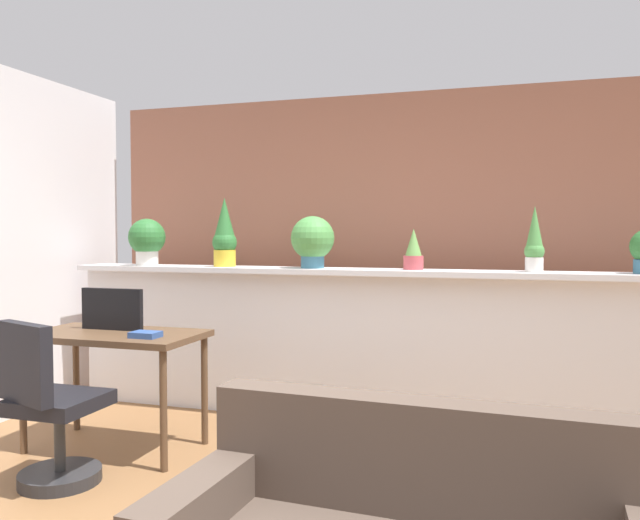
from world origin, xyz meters
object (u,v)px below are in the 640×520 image
object	(u,v)px
potted_plant_4	(534,242)
side_cube_shelf	(278,435)
desk	(115,345)
book_on_desk	(145,335)
tv_monitor	(112,309)
potted_plant_0	(147,240)
potted_plant_1	(225,235)
office_chair	(49,416)
potted_plant_2	(313,240)
potted_plant_3	(414,251)

from	to	relation	value
potted_plant_4	side_cube_shelf	bearing A→B (deg)	-139.56
desk	book_on_desk	size ratio (longest dim) A/B	6.52
tv_monitor	desk	bearing A→B (deg)	-46.86
potted_plant_0	desk	bearing A→B (deg)	-68.10
potted_plant_1	potted_plant_4	size ratio (longest dim) A/B	1.21
potted_plant_0	office_chair	size ratio (longest dim) A/B	0.41
potted_plant_2	potted_plant_4	xyz separation A→B (m)	(1.55, 0.01, -0.01)
office_chair	side_cube_shelf	distance (m)	1.25
tv_monitor	book_on_desk	xyz separation A→B (m)	(0.38, -0.20, -0.12)
desk	office_chair	world-z (taller)	office_chair
potted_plant_4	office_chair	size ratio (longest dim) A/B	0.49
potted_plant_0	book_on_desk	distance (m)	1.44
potted_plant_0	potted_plant_2	size ratio (longest dim) A/B	0.97
side_cube_shelf	office_chair	bearing A→B (deg)	-157.74
potted_plant_0	potted_plant_1	bearing A→B (deg)	1.37
potted_plant_1	book_on_desk	bearing A→B (deg)	-88.72
potted_plant_3	side_cube_shelf	bearing A→B (deg)	-115.38
potted_plant_0	potted_plant_2	xyz separation A→B (m)	(1.40, 0.01, 0.00)
tv_monitor	side_cube_shelf	xyz separation A→B (m)	(1.24, -0.23, -0.64)
potted_plant_2	tv_monitor	size ratio (longest dim) A/B	0.87
potted_plant_1	book_on_desk	distance (m)	1.29
desk	book_on_desk	bearing A→B (deg)	-21.66
tv_monitor	office_chair	size ratio (longest dim) A/B	0.49
potted_plant_2	office_chair	world-z (taller)	potted_plant_2
side_cube_shelf	potted_plant_0	bearing A→B (deg)	143.66
book_on_desk	desk	bearing A→B (deg)	158.34
potted_plant_1	desk	xyz separation A→B (m)	(-0.28, -1.02, -0.70)
potted_plant_0	potted_plant_4	distance (m)	2.95
tv_monitor	potted_plant_3	bearing A→B (deg)	28.05
potted_plant_4	desk	xyz separation A→B (m)	(-2.55, -1.02, -0.66)
potted_plant_1	potted_plant_3	distance (m)	1.47
potted_plant_3	book_on_desk	xyz separation A→B (m)	(-1.44, -1.17, -0.49)
potted_plant_1	desk	bearing A→B (deg)	-105.18
office_chair	book_on_desk	distance (m)	0.69
potted_plant_0	tv_monitor	size ratio (longest dim) A/B	0.85
potted_plant_3	potted_plant_1	bearing A→B (deg)	-178.96
desk	office_chair	bearing A→B (deg)	-87.90
office_chair	potted_plant_4	bearing A→B (deg)	33.08
tv_monitor	office_chair	bearing A→B (deg)	-82.08
desk	book_on_desk	xyz separation A→B (m)	(0.30, -0.12, 0.10)
potted_plant_4	potted_plant_2	bearing A→B (deg)	-179.65
potted_plant_1	potted_plant_2	xyz separation A→B (m)	(0.72, -0.01, -0.04)
desk	side_cube_shelf	bearing A→B (deg)	-7.49
potted_plant_0	potted_plant_4	size ratio (longest dim) A/B	0.85
potted_plant_1	office_chair	distance (m)	1.93
potted_plant_1	book_on_desk	size ratio (longest dim) A/B	3.16
office_chair	book_on_desk	bearing A→B (deg)	60.96
potted_plant_4	desk	size ratio (longest dim) A/B	0.40
office_chair	book_on_desk	xyz separation A→B (m)	(0.28, 0.50, 0.38)
potted_plant_2	book_on_desk	bearing A→B (deg)	-121.44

